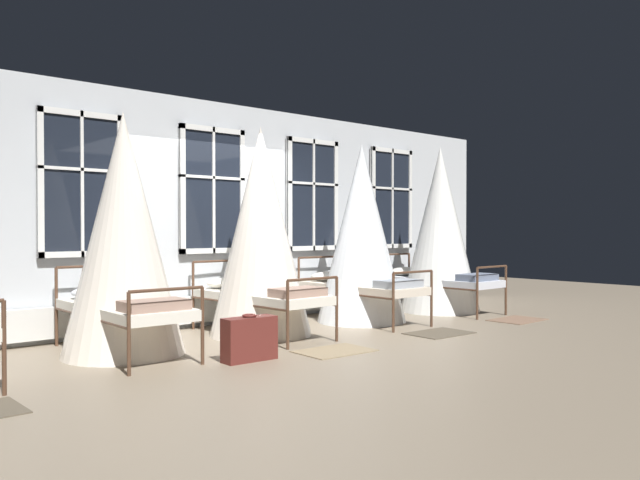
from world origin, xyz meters
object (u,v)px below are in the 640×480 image
cot_third (261,234)px  cot_fourth (361,236)px  cot_second (124,237)px  cot_fifth (440,232)px  suitcase_dark (249,339)px

cot_third → cot_fourth: bearing=-91.6°
cot_second → cot_fifth: 5.35m
cot_third → suitcase_dark: cot_third is taller
cot_second → suitcase_dark: cot_second is taller
cot_fourth → suitcase_dark: size_ratio=4.48×
cot_second → cot_third: bearing=-87.2°
cot_third → cot_second: bearing=90.4°
suitcase_dark → cot_fourth: bearing=25.1°
cot_second → cot_third: size_ratio=0.98×
cot_fourth → suitcase_dark: bearing=114.1°
cot_fourth → suitcase_dark: (-2.78, -1.20, -1.00)m
cot_third → cot_fifth: 3.53m
cot_second → cot_third: cot_third is taller
cot_second → cot_fourth: bearing=-88.2°
cot_third → cot_fourth: size_ratio=1.02×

